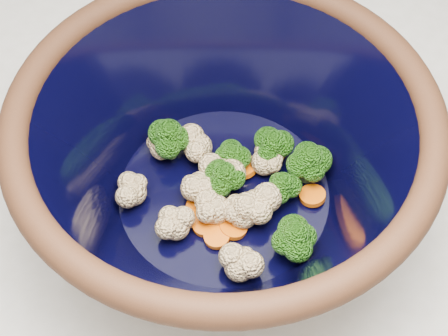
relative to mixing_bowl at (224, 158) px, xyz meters
The scene contains 2 objects.
mixing_bowl is the anchor object (origin of this frame).
vegetable_pile 0.04m from the mixing_bowl, 10.41° to the right, with size 0.22×0.19×0.06m.
Camera 1 is at (0.06, -0.29, 1.48)m, focal length 50.00 mm.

